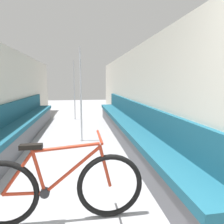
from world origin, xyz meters
TOP-DOWN VIEW (x-y plane):
  - wall_left at (-1.46, 3.96)m, footprint 0.10×11.13m
  - wall_right at (1.46, 3.96)m, footprint 0.10×11.13m
  - bench_seat_row_left at (-1.21, 3.94)m, footprint 0.46×6.64m
  - bench_seat_row_right at (1.21, 3.94)m, footprint 0.46×6.64m
  - bicycle at (-0.08, 1.38)m, footprint 1.67×0.46m
  - grab_pole_near at (-0.07, 6.96)m, footprint 0.08×0.08m
  - grab_pole_far at (0.16, 4.11)m, footprint 0.08×0.08m

SIDE VIEW (x-z plane):
  - bench_seat_row_left at x=-1.21m, z-range -0.15..0.77m
  - bench_seat_row_right at x=1.21m, z-range -0.15..0.77m
  - bicycle at x=-0.08m, z-range -0.08..0.78m
  - grab_pole_near at x=-0.07m, z-range -0.03..2.11m
  - grab_pole_far at x=0.16m, z-range -0.03..2.11m
  - wall_left at x=-1.46m, z-range 0.00..2.16m
  - wall_right at x=1.46m, z-range 0.00..2.16m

